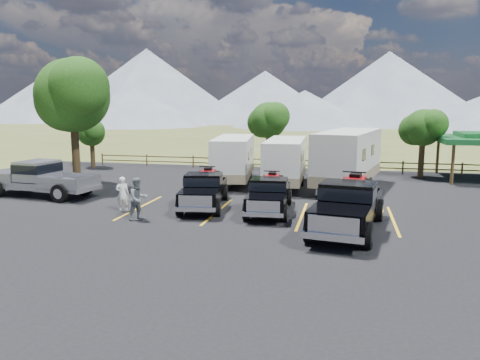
% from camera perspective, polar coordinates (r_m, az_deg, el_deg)
% --- Properties ---
extents(ground, '(320.00, 320.00, 0.00)m').
position_cam_1_polar(ground, '(18.14, 0.05, -7.09)').
color(ground, '#515926').
rests_on(ground, ground).
extents(asphalt_lot, '(44.00, 34.00, 0.04)m').
position_cam_1_polar(asphalt_lot, '(20.97, 1.84, -4.77)').
color(asphalt_lot, black).
rests_on(asphalt_lot, ground).
extents(stall_lines, '(12.12, 5.50, 0.01)m').
position_cam_1_polar(stall_lines, '(21.92, 2.33, -4.09)').
color(stall_lines, yellow).
rests_on(stall_lines, asphalt_lot).
extents(tree_big_nw, '(5.54, 5.18, 7.84)m').
position_cam_1_polar(tree_big_nw, '(30.72, -19.80, 9.65)').
color(tree_big_nw, black).
rests_on(tree_big_nw, ground).
extents(tree_ne_a, '(3.11, 2.92, 4.76)m').
position_cam_1_polar(tree_ne_a, '(34.43, 21.39, 5.94)').
color(tree_ne_a, black).
rests_on(tree_ne_a, ground).
extents(tree_north, '(3.46, 3.24, 5.25)m').
position_cam_1_polar(tree_north, '(36.49, 3.47, 7.27)').
color(tree_north, black).
rests_on(tree_north, ground).
extents(tree_nw_small, '(2.59, 2.43, 3.85)m').
position_cam_1_polar(tree_nw_small, '(39.41, -17.66, 5.47)').
color(tree_nw_small, black).
rests_on(tree_nw_small, ground).
extents(rail_fence, '(36.12, 0.12, 1.00)m').
position_cam_1_polar(rail_fence, '(35.81, 9.67, 1.93)').
color(rail_fence, brown).
rests_on(rail_fence, ground).
extents(mountain_range, '(209.00, 71.00, 20.00)m').
position_cam_1_polar(mountain_range, '(123.52, 7.44, 10.50)').
color(mountain_range, slate).
rests_on(mountain_range, ground).
extents(rig_left, '(2.69, 5.90, 1.90)m').
position_cam_1_polar(rig_left, '(23.20, -4.37, -1.06)').
color(rig_left, black).
rests_on(rig_left, asphalt_lot).
extents(rig_center, '(2.18, 5.53, 1.82)m').
position_cam_1_polar(rig_center, '(22.16, 3.61, -1.65)').
color(rig_center, black).
rests_on(rig_center, asphalt_lot).
extents(rig_right, '(3.16, 6.95, 2.24)m').
position_cam_1_polar(rig_right, '(19.33, 13.09, -2.88)').
color(rig_right, black).
rests_on(rig_right, asphalt_lot).
extents(trailer_left, '(3.10, 8.58, 2.96)m').
position_cam_1_polar(trailer_left, '(30.02, -0.79, 2.55)').
color(trailer_left, white).
rests_on(trailer_left, asphalt_lot).
extents(trailer_center, '(2.43, 8.41, 2.92)m').
position_cam_1_polar(trailer_center, '(28.91, 5.54, 2.20)').
color(trailer_center, white).
rests_on(trailer_center, asphalt_lot).
extents(trailer_right, '(4.25, 10.03, 3.48)m').
position_cam_1_polar(trailer_right, '(28.76, 13.04, 2.55)').
color(trailer_right, white).
rests_on(trailer_right, asphalt_lot).
extents(pickup_silver, '(6.77, 2.87, 1.98)m').
position_cam_1_polar(pickup_silver, '(27.96, -23.15, 0.22)').
color(pickup_silver, gray).
rests_on(pickup_silver, asphalt_lot).
extents(person_a, '(0.71, 0.60, 1.67)m').
position_cam_1_polar(person_a, '(22.88, -14.12, -1.67)').
color(person_a, white).
rests_on(person_a, asphalt_lot).
extents(person_b, '(1.12, 1.17, 1.90)m').
position_cam_1_polar(person_b, '(21.01, -12.30, -2.25)').
color(person_b, slate).
rests_on(person_b, asphalt_lot).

